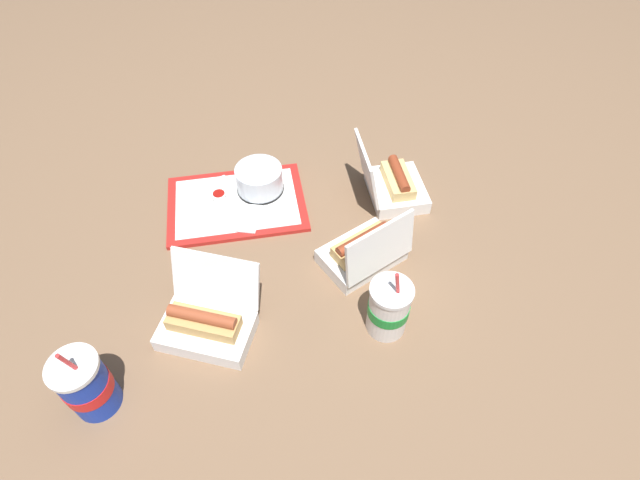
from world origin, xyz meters
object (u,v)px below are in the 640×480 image
(ketchup_cup, at_px, (219,196))
(soda_cup_right, at_px, (86,385))
(plastic_fork, at_px, (208,184))
(food_tray, at_px, (237,204))
(clamshell_hotdog_corner, at_px, (393,185))
(soda_cup_back, at_px, (389,308))
(cake_container, at_px, (259,180))
(clamshell_hotdog_right, at_px, (364,251))
(clamshell_hotdog_back, at_px, (207,322))

(ketchup_cup, relative_size, soda_cup_right, 0.18)
(plastic_fork, bearing_deg, food_tray, -70.99)
(clamshell_hotdog_corner, xyz_separation_m, soda_cup_back, (-0.05, -0.42, 0.03))
(plastic_fork, bearing_deg, clamshell_hotdog_corner, -36.33)
(plastic_fork, distance_m, clamshell_hotdog_corner, 0.52)
(cake_container, height_order, plastic_fork, cake_container)
(clamshell_hotdog_right, xyz_separation_m, soda_cup_right, (-0.55, -0.36, 0.04))
(soda_cup_back, bearing_deg, clamshell_hotdog_back, -177.34)
(food_tray, bearing_deg, clamshell_hotdog_right, -29.91)
(cake_container, xyz_separation_m, soda_cup_back, (0.32, -0.43, 0.03))
(cake_container, height_order, clamshell_hotdog_corner, clamshell_hotdog_corner)
(plastic_fork, xyz_separation_m, clamshell_hotdog_right, (0.42, -0.26, 0.03))
(cake_container, distance_m, soda_cup_right, 0.67)
(food_tray, height_order, cake_container, cake_container)
(plastic_fork, distance_m, soda_cup_back, 0.65)
(ketchup_cup, height_order, plastic_fork, ketchup_cup)
(food_tray, relative_size, cake_container, 3.14)
(clamshell_hotdog_corner, bearing_deg, clamshell_hotdog_back, -135.57)
(food_tray, distance_m, ketchup_cup, 0.05)
(ketchup_cup, relative_size, clamshell_hotdog_right, 0.17)
(clamshell_hotdog_corner, bearing_deg, soda_cup_back, -96.92)
(cake_container, height_order, soda_cup_right, soda_cup_right)
(cake_container, xyz_separation_m, plastic_fork, (-0.15, 0.02, -0.03))
(ketchup_cup, relative_size, clamshell_hotdog_back, 0.17)
(cake_container, bearing_deg, plastic_fork, 173.56)
(soda_cup_right, bearing_deg, soda_cup_back, 16.93)
(clamshell_hotdog_back, xyz_separation_m, soda_cup_back, (0.39, 0.02, 0.03))
(clamshell_hotdog_right, distance_m, clamshell_hotdog_back, 0.40)
(clamshell_hotdog_back, bearing_deg, clamshell_hotdog_corner, 44.43)
(plastic_fork, relative_size, soda_cup_right, 0.50)
(soda_cup_right, bearing_deg, cake_container, 65.58)
(clamshell_hotdog_right, distance_m, clamshell_hotdog_corner, 0.25)
(plastic_fork, distance_m, clamshell_hotdog_right, 0.50)
(food_tray, xyz_separation_m, plastic_fork, (-0.09, 0.07, 0.01))
(clamshell_hotdog_back, bearing_deg, clamshell_hotdog_right, 29.70)
(food_tray, height_order, ketchup_cup, ketchup_cup)
(plastic_fork, relative_size, clamshell_hotdog_right, 0.46)
(food_tray, height_order, clamshell_hotdog_corner, clamshell_hotdog_corner)
(clamshell_hotdog_right, height_order, clamshell_hotdog_corner, clamshell_hotdog_corner)
(food_tray, relative_size, clamshell_hotdog_back, 1.76)
(cake_container, height_order, clamshell_hotdog_right, clamshell_hotdog_right)
(clamshell_hotdog_right, height_order, soda_cup_back, soda_cup_back)
(food_tray, xyz_separation_m, clamshell_hotdog_corner, (0.43, 0.04, 0.03))
(food_tray, bearing_deg, clamshell_hotdog_back, -92.19)
(clamshell_hotdog_back, bearing_deg, food_tray, 87.81)
(clamshell_hotdog_corner, bearing_deg, cake_container, 178.40)
(ketchup_cup, distance_m, clamshell_hotdog_corner, 0.48)
(ketchup_cup, height_order, clamshell_hotdog_corner, clamshell_hotdog_corner)
(cake_container, xyz_separation_m, clamshell_hotdog_corner, (0.37, -0.01, -0.01))
(food_tray, relative_size, soda_cup_back, 2.02)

